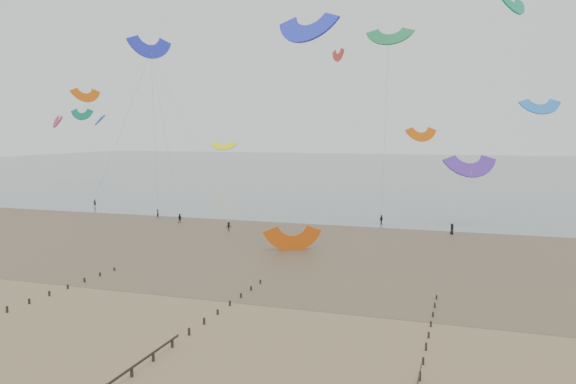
# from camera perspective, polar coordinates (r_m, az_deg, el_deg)

# --- Properties ---
(ground) EXTENTS (500.00, 500.00, 0.00)m
(ground) POSITION_cam_1_polar(r_m,az_deg,el_deg) (51.23, -12.02, -12.15)
(ground) COLOR brown
(ground) RESTS_ON ground
(sea_and_shore) EXTENTS (500.00, 665.00, 0.03)m
(sea_and_shore) POSITION_cam_1_polar(r_m,az_deg,el_deg) (83.15, -2.55, -4.89)
(sea_and_shore) COLOR #475654
(sea_and_shore) RESTS_ON ground
(kitesurfer_lead) EXTENTS (0.70, 0.68, 1.62)m
(kitesurfer_lead) POSITION_cam_1_polar(r_m,az_deg,el_deg) (106.45, -13.08, -2.15)
(kitesurfer_lead) COLOR black
(kitesurfer_lead) RESTS_ON ground
(kitesurfers) EXTENTS (125.58, 22.33, 1.72)m
(kitesurfers) POSITION_cam_1_polar(r_m,az_deg,el_deg) (94.06, 14.19, -3.28)
(kitesurfers) COLOR black
(kitesurfers) RESTS_ON ground
(grounded_kite) EXTENTS (8.14, 7.51, 3.60)m
(grounded_kite) POSITION_cam_1_polar(r_m,az_deg,el_deg) (75.97, 0.45, -5.95)
(grounded_kite) COLOR #D7510D
(grounded_kite) RESTS_ON ground
(kites_airborne) EXTENTS (231.60, 129.57, 37.33)m
(kites_airborne) POSITION_cam_1_polar(r_m,az_deg,el_deg) (129.37, 5.76, 9.05)
(kites_airborne) COLOR #FE52C8
(kites_airborne) RESTS_ON ground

